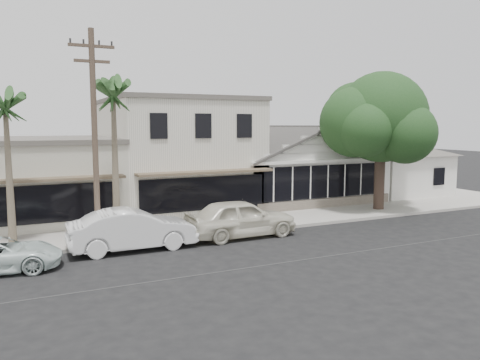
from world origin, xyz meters
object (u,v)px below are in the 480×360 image
car_0 (241,218)px  shade_tree (378,120)px  utility_pole (95,134)px  car_1 (133,230)px

car_0 → shade_tree: 11.44m
utility_pole → shade_tree: utility_pole is taller
utility_pole → car_1: size_ratio=1.74×
utility_pole → shade_tree: bearing=6.1°
utility_pole → shade_tree: 16.53m
shade_tree → utility_pole: bearing=-173.9°
car_0 → utility_pole: bearing=81.6°
utility_pole → shade_tree: size_ratio=1.09×
car_1 → shade_tree: size_ratio=0.63×
car_1 → utility_pole: bearing=53.5°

